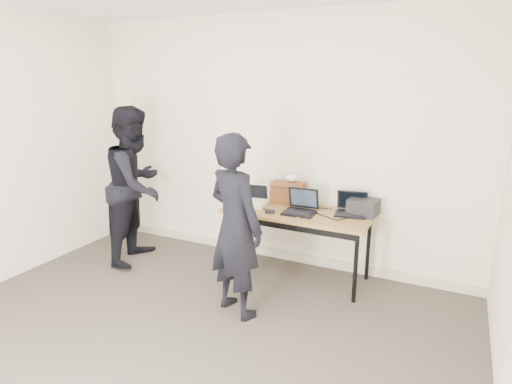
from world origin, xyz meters
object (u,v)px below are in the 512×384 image
Objects in this scene: laptop_beige at (254,201)px; leather_satchel at (288,192)px; person_typist at (235,226)px; desk at (296,217)px; person_observer at (136,185)px; laptop_right at (351,209)px; laptop_center at (301,207)px; equipment_box at (363,207)px.

leather_satchel reaches higher than laptop_beige.
person_typist reaches higher than laptop_beige.
person_observer is (-1.79, -0.32, 0.21)m from desk.
person_observer reaches higher than laptop_right.
leather_satchel is 1.70m from person_observer.
desk is 0.86× the size of person_observer.
leather_satchel reaches higher than laptop_center.
laptop_beige is 0.94m from person_typist.
laptop_center reaches higher than equipment_box.
person_typist reaches higher than leather_satchel.
laptop_beige reaches higher than desk.
laptop_beige is at bearing -150.55° from leather_satchel.
laptop_beige is 0.87× the size of laptop_right.
laptop_right reaches higher than equipment_box.
laptop_beige is at bearing -87.26° from person_observer.
person_observer is (-1.56, 0.56, 0.07)m from person_typist.
laptop_center is 0.95× the size of laptop_right.
laptop_right is 0.70m from leather_satchel.
laptop_right is at bearing -165.12° from equipment_box.
leather_satchel is (-0.23, 0.25, 0.07)m from laptop_center.
laptop_center is 1.87m from person_observer.
leather_satchel is at bearing -83.29° from person_observer.
laptop_right is at bearing 18.29° from desk.
laptop_center is at bearing -10.25° from laptop_beige.
desk is at bearing -83.67° from person_typist.
leather_satchel reaches higher than laptop_right.
desk is 0.92m from person_typist.
laptop_beige is at bearing -52.98° from person_typist.
equipment_box is (0.63, 0.19, 0.14)m from desk.
person_typist is (-0.23, -0.88, 0.15)m from desk.
laptop_center is at bearing -50.69° from leather_satchel.
laptop_beige is 1.13m from equipment_box.
equipment_box is at bearing 17.85° from desk.
laptop_beige is 0.54m from laptop_center.
person_typist is (-0.05, -1.11, -0.04)m from leather_satchel.
person_typist reaches higher than equipment_box.
equipment_box is at bearing 17.92° from laptop_center.
laptop_center reaches higher than laptop_beige.
leather_satchel is (-0.18, 0.23, 0.19)m from desk.
laptop_right is 0.21× the size of person_typist.
laptop_beige is 0.91× the size of laptop_center.
person_typist is (-0.86, -1.07, 0.01)m from equipment_box.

